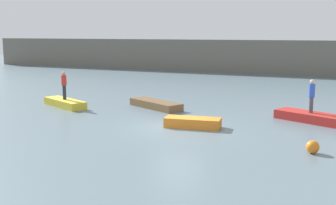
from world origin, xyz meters
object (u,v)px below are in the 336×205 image
Objects in this scene: rowboat_orange at (193,123)px; rowboat_yellow at (65,103)px; mooring_buoy at (313,147)px; rowboat_brown at (156,104)px; rowboat_red at (310,117)px; person_red_shirt at (64,84)px; person_blue_shirt at (312,94)px.

rowboat_yellow is at bearing 158.43° from rowboat_orange.
rowboat_yellow is 7.29× the size of mooring_buoy.
rowboat_yellow is 9.76m from rowboat_orange.
rowboat_red is at bearing 24.89° from rowboat_brown.
rowboat_brown is at bearing 19.51° from person_red_shirt.
rowboat_orange reaches higher than rowboat_brown.
person_blue_shirt is (14.64, 1.69, 1.22)m from rowboat_yellow.
mooring_buoy is (0.74, -6.17, 0.02)m from rowboat_red.
rowboat_orange is 6.53m from person_blue_shirt.
rowboat_red is at bearing 30.91° from rowboat_yellow.
rowboat_yellow is 14.79m from person_blue_shirt.
rowboat_brown is 7.78× the size of mooring_buoy.
rowboat_yellow is at bearing 0.00° from person_red_shirt.
rowboat_brown is at bearing 147.17° from mooring_buoy.
rowboat_orange reaches higher than rowboat_red.
person_blue_shirt reaches higher than rowboat_brown.
rowboat_brown is 5.91m from person_red_shirt.
rowboat_orange is at bearing -119.24° from rowboat_red.
rowboat_red reaches higher than rowboat_yellow.
rowboat_brown is 1.09× the size of rowboat_red.
mooring_buoy is at bearing -30.23° from rowboat_orange.
rowboat_red is at bearing 28.22° from rowboat_orange.
rowboat_yellow is 1.02× the size of rowboat_red.
person_red_shirt reaches higher than rowboat_orange.
person_red_shirt is 3.44× the size of mooring_buoy.
rowboat_red is 2.08× the size of person_red_shirt.
mooring_buoy reaches higher than rowboat_brown.
rowboat_orange is (9.51, -2.17, 0.01)m from rowboat_yellow.
rowboat_red is (14.64, 1.69, 0.01)m from rowboat_yellow.
rowboat_yellow is 1.37× the size of rowboat_orange.
rowboat_brown is 9.28m from person_blue_shirt.
rowboat_brown is at bearing 178.50° from person_blue_shirt.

